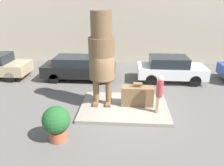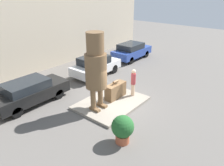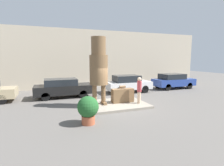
{
  "view_description": "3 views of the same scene",
  "coord_description": "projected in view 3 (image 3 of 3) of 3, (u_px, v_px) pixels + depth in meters",
  "views": [
    {
      "loc": [
        0.06,
        -9.18,
        4.91
      ],
      "look_at": [
        -0.58,
        0.11,
        1.24
      ],
      "focal_mm": 35.0,
      "sensor_mm": 36.0,
      "label": 1
    },
    {
      "loc": [
        -8.84,
        -7.24,
        6.47
      ],
      "look_at": [
        0.08,
        0.01,
        1.34
      ],
      "focal_mm": 35.0,
      "sensor_mm": 36.0,
      "label": 2
    },
    {
      "loc": [
        -4.11,
        -10.45,
        3.1
      ],
      "look_at": [
        -0.23,
        -0.03,
        1.52
      ],
      "focal_mm": 28.0,
      "sensor_mm": 36.0,
      "label": 3
    }
  ],
  "objects": [
    {
      "name": "tourist",
      "position": [
        139.0,
        89.0,
        11.43
      ],
      "size": [
        0.29,
        0.29,
        1.73
      ],
      "color": "beige",
      "rests_on": "pedestal"
    },
    {
      "name": "parked_car_blue",
      "position": [
        173.0,
        81.0,
        17.99
      ],
      "size": [
        4.27,
        1.85,
        1.54
      ],
      "color": "#284293",
      "rests_on": "ground_plane"
    },
    {
      "name": "pedestal",
      "position": [
        115.0,
        104.0,
        11.54
      ],
      "size": [
        4.07,
        3.0,
        0.15
      ],
      "color": "gray",
      "rests_on": "ground_plane"
    },
    {
      "name": "giant_suitcase",
      "position": [
        122.0,
        95.0,
        11.81
      ],
      "size": [
        1.49,
        0.54,
        1.14
      ],
      "color": "brown",
      "rests_on": "pedestal"
    },
    {
      "name": "planter_pot",
      "position": [
        88.0,
        109.0,
        8.21
      ],
      "size": [
        1.01,
        1.01,
        1.35
      ],
      "color": "#AD5638",
      "rests_on": "ground_plane"
    },
    {
      "name": "ground_plane",
      "position": [
        115.0,
        106.0,
        11.55
      ],
      "size": [
        60.0,
        60.0,
        0.0
      ],
      "primitive_type": "plane",
      "color": "#605B56"
    },
    {
      "name": "statue_figure",
      "position": [
        99.0,
        66.0,
        10.98
      ],
      "size": [
        1.16,
        1.16,
        4.27
      ],
      "color": "brown",
      "rests_on": "pedestal"
    },
    {
      "name": "building_backdrop",
      "position": [
        87.0,
        59.0,
        18.78
      ],
      "size": [
        28.0,
        0.6,
        6.1
      ],
      "color": "beige",
      "rests_on": "ground_plane"
    },
    {
      "name": "parked_car_white",
      "position": [
        128.0,
        83.0,
        15.94
      ],
      "size": [
        4.1,
        1.78,
        1.57
      ],
      "color": "silver",
      "rests_on": "ground_plane"
    },
    {
      "name": "parked_car_black",
      "position": [
        63.0,
        88.0,
        13.91
      ],
      "size": [
        4.48,
        1.8,
        1.49
      ],
      "color": "black",
      "rests_on": "ground_plane"
    }
  ]
}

